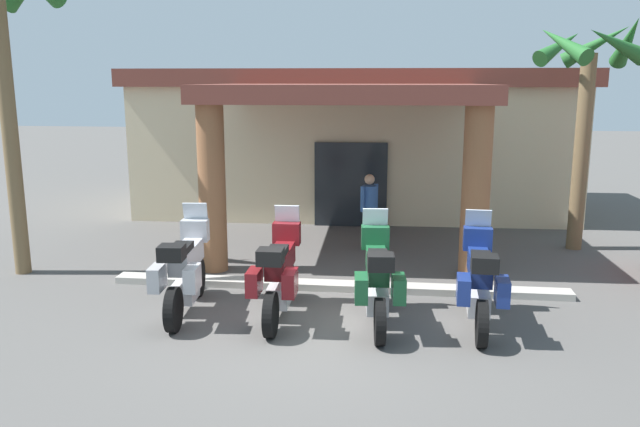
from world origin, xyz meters
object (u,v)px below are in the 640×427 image
Objects in this scene: motorcycle_maroon at (279,274)px; pedestrian at (369,206)px; motel_building at (355,138)px; motorcycle_blue at (480,281)px; motorcycle_silver at (185,270)px; palm_tree_near_portico at (589,79)px; motorcycle_green at (377,279)px.

pedestrian is at bearing -16.02° from motorcycle_maroon.
motel_building is 8.95m from motorcycle_maroon.
motorcycle_silver is at bearing 92.88° from motorcycle_blue.
motorcycle_blue is (4.48, -0.02, 0.00)m from motorcycle_silver.
motorcycle_maroon is at bearing 93.35° from motorcycle_blue.
palm_tree_near_portico is (5.65, 4.89, 2.92)m from motorcycle_maroon.
motorcycle_green is (0.94, -8.92, -1.31)m from motel_building.
motorcycle_maroon is at bearing -96.07° from motorcycle_silver.
motorcycle_green is at bearing -94.00° from motorcycle_maroon.
motorcycle_maroon is 1.00× the size of motorcycle_blue.
motorcycle_green and motorcycle_blue have the same top height.
motorcycle_blue is (2.44, -8.82, -1.31)m from motel_building.
motorcycle_silver is at bearing -145.77° from palm_tree_near_portico.
motorcycle_maroon and motorcycle_green have the same top height.
pedestrian is at bearing -173.15° from palm_tree_near_portico.
palm_tree_near_portico reaches higher than motel_building.
motorcycle_maroon is at bearing 81.95° from motorcycle_green.
palm_tree_near_portico reaches higher than motorcycle_silver.
motorcycle_maroon is 1.50m from motorcycle_green.
palm_tree_near_portico is (7.14, 4.86, 2.92)m from motorcycle_silver.
palm_tree_near_portico is at bearing -134.96° from pedestrian.
palm_tree_near_portico reaches higher than pedestrian.
motorcycle_silver is 1.36× the size of pedestrian.
motorcycle_maroon is at bearing 113.11° from pedestrian.
pedestrian is (-1.82, 4.34, 0.24)m from motorcycle_blue.
palm_tree_near_portico is (4.15, 4.97, 2.92)m from motorcycle_green.
motorcycle_silver is (-2.04, -8.81, -1.31)m from motel_building.
motorcycle_blue is at bearing -76.21° from motel_building.
motorcycle_green is at bearing -97.01° from motorcycle_silver.
motorcycle_green is 4.45m from pedestrian.
motel_building is at bearing 142.22° from palm_tree_near_portico.
motorcycle_silver is 0.45× the size of palm_tree_near_portico.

